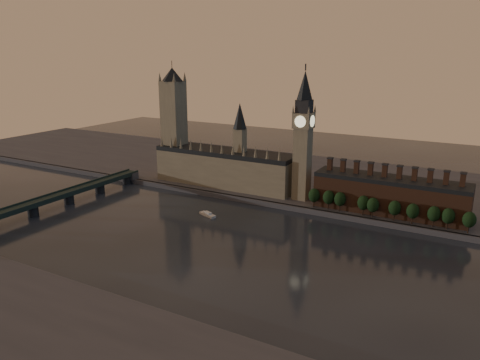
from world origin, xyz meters
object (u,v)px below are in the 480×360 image
at_px(big_ben, 303,135).
at_px(victoria_tower, 174,120).
at_px(river_boat, 208,214).
at_px(westminster_bridge, 48,201).

bearing_deg(big_ben, victoria_tower, 177.80).
bearing_deg(river_boat, big_ben, 72.10).
height_order(victoria_tower, big_ben, victoria_tower).
height_order(victoria_tower, river_boat, victoria_tower).
xyz_separation_m(big_ben, river_boat, (-49.93, -62.69, -55.65)).
distance_m(westminster_bridge, river_boat, 125.62).
height_order(westminster_bridge, river_boat, westminster_bridge).
relative_size(victoria_tower, westminster_bridge, 0.54).
relative_size(big_ben, westminster_bridge, 0.54).
distance_m(big_ben, westminster_bridge, 205.83).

